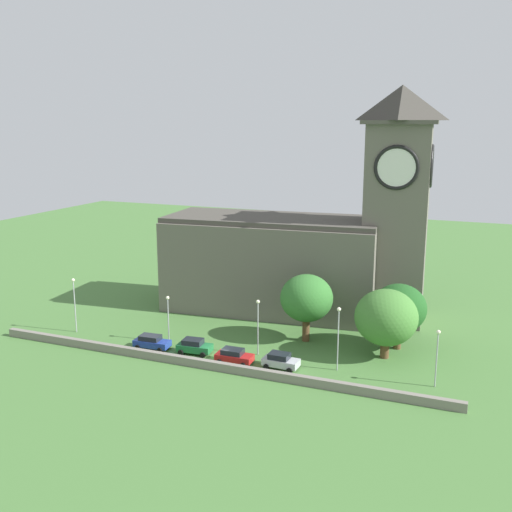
% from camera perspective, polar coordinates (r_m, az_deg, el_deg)
% --- Properties ---
extents(ground_plane, '(200.00, 200.00, 0.00)m').
position_cam_1_polar(ground_plane, '(82.89, 0.66, -6.16)').
color(ground_plane, '#477538').
extents(church, '(37.79, 15.44, 31.43)m').
position_cam_1_polar(church, '(84.67, 4.80, 0.82)').
color(church, '#666056').
rests_on(church, ground).
extents(quay_barrier, '(55.39, 0.70, 0.96)m').
position_cam_1_polar(quay_barrier, '(67.54, -4.95, -10.24)').
color(quay_barrier, gray).
rests_on(quay_barrier, ground).
extents(car_blue, '(4.50, 2.29, 1.67)m').
position_cam_1_polar(car_blue, '(73.74, -9.94, -8.08)').
color(car_blue, '#233D9E').
rests_on(car_blue, ground).
extents(car_green, '(4.23, 2.55, 1.76)m').
position_cam_1_polar(car_green, '(71.55, -5.92, -8.57)').
color(car_green, '#1E6B38').
rests_on(car_green, ground).
extents(car_red, '(4.28, 2.27, 1.65)m').
position_cam_1_polar(car_red, '(68.58, -2.12, -9.51)').
color(car_red, red).
rests_on(car_red, ground).
extents(car_silver, '(4.07, 2.31, 1.73)m').
position_cam_1_polar(car_silver, '(67.19, 2.35, -9.96)').
color(car_silver, silver).
rests_on(car_silver, ground).
extents(streetlamp_west_end, '(0.44, 0.44, 7.20)m').
position_cam_1_polar(streetlamp_west_end, '(80.49, -16.98, -3.72)').
color(streetlamp_west_end, '#9EA0A5').
rests_on(streetlamp_west_end, ground).
extents(streetlamp_west_mid, '(0.44, 0.44, 5.95)m').
position_cam_1_polar(streetlamp_west_mid, '(74.44, -8.41, -5.20)').
color(streetlamp_west_mid, '#9EA0A5').
rests_on(streetlamp_west_mid, ground).
extents(streetlamp_central, '(0.44, 0.44, 6.71)m').
position_cam_1_polar(streetlamp_central, '(69.59, 0.18, -5.95)').
color(streetlamp_central, '#9EA0A5').
rests_on(streetlamp_central, ground).
extents(streetlamp_east_mid, '(0.44, 0.44, 7.24)m').
position_cam_1_polar(streetlamp_east_mid, '(65.81, 7.87, -6.90)').
color(streetlamp_east_mid, '#9EA0A5').
rests_on(streetlamp_east_mid, ground).
extents(streetlamp_east_end, '(0.44, 0.44, 6.18)m').
position_cam_1_polar(streetlamp_east_end, '(64.14, 16.93, -8.45)').
color(streetlamp_east_end, '#9EA0A5').
rests_on(streetlamp_east_end, ground).
extents(tree_by_tower, '(6.53, 6.53, 8.51)m').
position_cam_1_polar(tree_by_tower, '(73.92, 4.85, -4.05)').
color(tree_by_tower, brown).
rests_on(tree_by_tower, ground).
extents(tree_churchyard, '(7.24, 7.24, 8.16)m').
position_cam_1_polar(tree_churchyard, '(70.20, 12.33, -5.76)').
color(tree_churchyard, brown).
rests_on(tree_churchyard, ground).
extents(tree_riverside_east, '(6.53, 6.53, 8.01)m').
position_cam_1_polar(tree_riverside_east, '(73.30, 13.49, -4.90)').
color(tree_riverside_east, brown).
rests_on(tree_riverside_east, ground).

